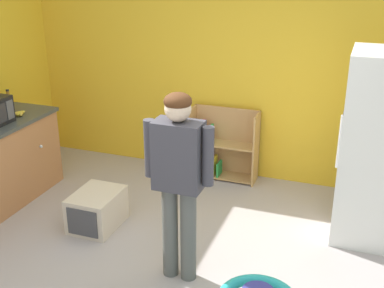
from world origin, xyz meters
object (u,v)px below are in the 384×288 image
at_px(standing_person, 179,172).
at_px(banana_bunch, 20,113).
at_px(refrigerator, 382,150).
at_px(amber_bottle, 9,103).
at_px(bookshelf, 220,148).
at_px(blue_cup, 4,105).
at_px(pet_carrier, 97,210).

distance_m(standing_person, banana_bunch, 2.37).
height_order(refrigerator, amber_bottle, refrigerator).
bearing_deg(bookshelf, standing_person, -82.35).
height_order(refrigerator, bookshelf, refrigerator).
height_order(bookshelf, blue_cup, blue_cup).
bearing_deg(amber_bottle, blue_cup, 162.01).
bearing_deg(amber_bottle, standing_person, -22.31).
relative_size(pet_carrier, banana_bunch, 3.49).
height_order(banana_bunch, amber_bottle, amber_bottle).
bearing_deg(refrigerator, amber_bottle, -176.44).
bearing_deg(banana_bunch, pet_carrier, -20.43).
bearing_deg(blue_cup, amber_bottle, -17.99).
bearing_deg(pet_carrier, standing_person, -23.96).
bearing_deg(amber_bottle, banana_bunch, -23.86).
height_order(banana_bunch, blue_cup, blue_cup).
xyz_separation_m(banana_bunch, blue_cup, (-0.31, 0.13, 0.02)).
bearing_deg(standing_person, pet_carrier, 156.04).
distance_m(bookshelf, standing_person, 2.11).
xyz_separation_m(pet_carrier, amber_bottle, (-1.34, 0.51, 0.82)).
bearing_deg(refrigerator, pet_carrier, -163.51).
xyz_separation_m(refrigerator, blue_cup, (-4.00, -0.21, 0.06)).
height_order(bookshelf, banana_bunch, banana_bunch).
distance_m(refrigerator, bookshelf, 1.99).
distance_m(standing_person, amber_bottle, 2.59).
xyz_separation_m(standing_person, banana_bunch, (-2.19, 0.89, -0.04)).
height_order(standing_person, blue_cup, standing_person).
bearing_deg(standing_person, amber_bottle, 157.69).
bearing_deg(refrigerator, bookshelf, 156.01).
distance_m(bookshelf, banana_bunch, 2.29).
xyz_separation_m(refrigerator, amber_bottle, (-3.89, -0.24, 0.11)).
height_order(pet_carrier, amber_bottle, amber_bottle).
bearing_deg(blue_cup, pet_carrier, -20.75).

